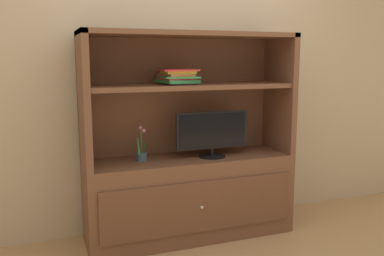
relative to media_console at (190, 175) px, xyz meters
The scene contains 6 objects.
ground_plane 0.66m from the media_console, 90.00° to the right, with size 8.00×8.00×0.00m, color tan.
painted_rear_wall 0.94m from the media_console, 90.00° to the left, with size 6.00×0.10×2.80m, color tan.
media_console is the anchor object (origin of this frame).
tv_monitor 0.40m from the media_console, 17.02° to the right, with size 0.62×0.22×0.37m.
potted_plant 0.45m from the media_console, behind, with size 0.09×0.11×0.28m.
magazine_stack 0.81m from the media_console, behind, with size 0.29×0.35×0.12m.
Camera 1 is at (-1.13, -2.70, 1.47)m, focal length 38.80 mm.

